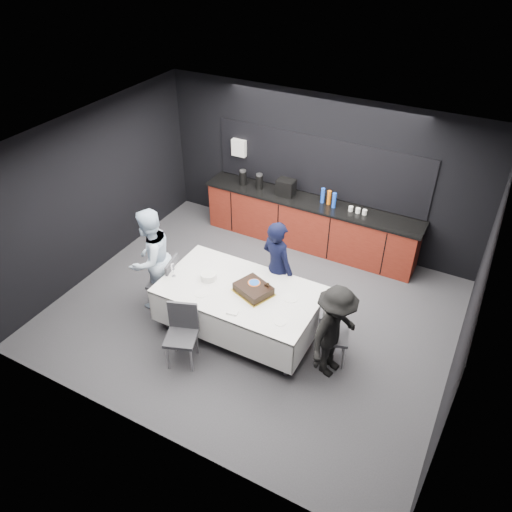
{
  "coord_description": "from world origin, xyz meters",
  "views": [
    {
      "loc": [
        2.83,
        -5.21,
        5.37
      ],
      "look_at": [
        0.0,
        0.1,
        1.05
      ],
      "focal_mm": 35.0,
      "sensor_mm": 36.0,
      "label": 1
    }
  ],
  "objects_px": {
    "plate_stack": "(209,276)",
    "champagne_flute": "(173,268)",
    "person_left": "(151,259)",
    "party_table": "(240,296)",
    "person_right": "(335,332)",
    "chair_right": "(328,330)",
    "cake_assembly": "(253,289)",
    "chair_left": "(167,279)",
    "person_center": "(277,268)",
    "chair_near": "(182,329)"
  },
  "relations": [
    {
      "from": "plate_stack",
      "to": "champagne_flute",
      "type": "xyz_separation_m",
      "value": [
        -0.5,
        -0.19,
        0.11
      ]
    },
    {
      "from": "person_left",
      "to": "plate_stack",
      "type": "bearing_deg",
      "value": 99.24
    },
    {
      "from": "party_table",
      "to": "person_right",
      "type": "relative_size",
      "value": 1.6
    },
    {
      "from": "plate_stack",
      "to": "person_right",
      "type": "relative_size",
      "value": 0.17
    },
    {
      "from": "plate_stack",
      "to": "person_left",
      "type": "bearing_deg",
      "value": -175.7
    },
    {
      "from": "party_table",
      "to": "chair_right",
      "type": "height_order",
      "value": "chair_right"
    },
    {
      "from": "champagne_flute",
      "to": "person_left",
      "type": "relative_size",
      "value": 0.13
    },
    {
      "from": "cake_assembly",
      "to": "plate_stack",
      "type": "relative_size",
      "value": 2.64
    },
    {
      "from": "chair_left",
      "to": "chair_right",
      "type": "bearing_deg",
      "value": 2.78
    },
    {
      "from": "person_center",
      "to": "person_right",
      "type": "relative_size",
      "value": 1.12
    },
    {
      "from": "party_table",
      "to": "champagne_flute",
      "type": "bearing_deg",
      "value": -168.91
    },
    {
      "from": "champagne_flute",
      "to": "person_left",
      "type": "bearing_deg",
      "value": 166.89
    },
    {
      "from": "cake_assembly",
      "to": "chair_right",
      "type": "bearing_deg",
      "value": 1.62
    },
    {
      "from": "plate_stack",
      "to": "chair_right",
      "type": "relative_size",
      "value": 0.26
    },
    {
      "from": "chair_near",
      "to": "person_left",
      "type": "distance_m",
      "value": 1.4
    },
    {
      "from": "party_table",
      "to": "cake_assembly",
      "type": "relative_size",
      "value": 3.62
    },
    {
      "from": "person_center",
      "to": "person_right",
      "type": "xyz_separation_m",
      "value": [
        1.24,
        -0.81,
        -0.09
      ]
    },
    {
      "from": "chair_right",
      "to": "chair_near",
      "type": "distance_m",
      "value": 2.01
    },
    {
      "from": "party_table",
      "to": "chair_right",
      "type": "bearing_deg",
      "value": 2.29
    },
    {
      "from": "chair_left",
      "to": "person_right",
      "type": "height_order",
      "value": "person_right"
    },
    {
      "from": "champagne_flute",
      "to": "person_center",
      "type": "xyz_separation_m",
      "value": [
        1.29,
        0.88,
        -0.13
      ]
    },
    {
      "from": "person_right",
      "to": "party_table",
      "type": "bearing_deg",
      "value": 97.55
    },
    {
      "from": "chair_left",
      "to": "champagne_flute",
      "type": "bearing_deg",
      "value": -27.55
    },
    {
      "from": "person_center",
      "to": "person_left",
      "type": "bearing_deg",
      "value": 43.62
    },
    {
      "from": "cake_assembly",
      "to": "plate_stack",
      "type": "height_order",
      "value": "cake_assembly"
    },
    {
      "from": "party_table",
      "to": "person_left",
      "type": "bearing_deg",
      "value": -176.95
    },
    {
      "from": "chair_left",
      "to": "chair_right",
      "type": "relative_size",
      "value": 1.0
    },
    {
      "from": "champagne_flute",
      "to": "chair_near",
      "type": "xyz_separation_m",
      "value": [
        0.6,
        -0.68,
        -0.4
      ]
    },
    {
      "from": "person_center",
      "to": "person_left",
      "type": "xyz_separation_m",
      "value": [
        -1.8,
        -0.76,
        0.04
      ]
    },
    {
      "from": "chair_left",
      "to": "chair_near",
      "type": "relative_size",
      "value": 1.0
    },
    {
      "from": "party_table",
      "to": "chair_near",
      "type": "bearing_deg",
      "value": -115.57
    },
    {
      "from": "party_table",
      "to": "chair_left",
      "type": "height_order",
      "value": "chair_left"
    },
    {
      "from": "person_right",
      "to": "plate_stack",
      "type": "bearing_deg",
      "value": 99.04
    },
    {
      "from": "chair_left",
      "to": "person_center",
      "type": "xyz_separation_m",
      "value": [
        1.54,
        0.75,
        0.27
      ]
    },
    {
      "from": "party_table",
      "to": "chair_left",
      "type": "bearing_deg",
      "value": -176.69
    },
    {
      "from": "party_table",
      "to": "cake_assembly",
      "type": "xyz_separation_m",
      "value": [
        0.21,
        0.02,
        0.2
      ]
    },
    {
      "from": "chair_right",
      "to": "person_left",
      "type": "relative_size",
      "value": 0.55
    },
    {
      "from": "person_left",
      "to": "cake_assembly",
      "type": "bearing_deg",
      "value": 98.34
    },
    {
      "from": "cake_assembly",
      "to": "chair_right",
      "type": "relative_size",
      "value": 0.69
    },
    {
      "from": "chair_right",
      "to": "chair_near",
      "type": "xyz_separation_m",
      "value": [
        -1.78,
        -0.93,
        0.0
      ]
    },
    {
      "from": "plate_stack",
      "to": "person_right",
      "type": "bearing_deg",
      "value": -3.64
    },
    {
      "from": "chair_near",
      "to": "person_center",
      "type": "distance_m",
      "value": 1.72
    },
    {
      "from": "plate_stack",
      "to": "chair_left",
      "type": "relative_size",
      "value": 0.26
    },
    {
      "from": "chair_left",
      "to": "person_left",
      "type": "relative_size",
      "value": 0.55
    },
    {
      "from": "plate_stack",
      "to": "champagne_flute",
      "type": "bearing_deg",
      "value": -158.57
    },
    {
      "from": "chair_left",
      "to": "chair_near",
      "type": "height_order",
      "value": "same"
    },
    {
      "from": "champagne_flute",
      "to": "chair_near",
      "type": "relative_size",
      "value": 0.24
    },
    {
      "from": "cake_assembly",
      "to": "chair_left",
      "type": "bearing_deg",
      "value": -176.31
    },
    {
      "from": "chair_right",
      "to": "person_right",
      "type": "relative_size",
      "value": 0.64
    },
    {
      "from": "person_left",
      "to": "chair_left",
      "type": "bearing_deg",
      "value": 96.74
    }
  ]
}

